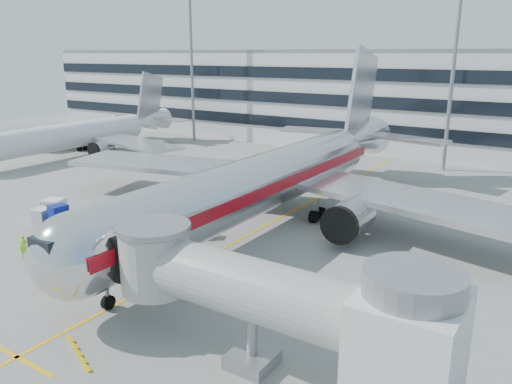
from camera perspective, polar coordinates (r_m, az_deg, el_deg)
The scene contains 15 objects.
ground at distance 37.53m, azimuth -7.16°, elevation -8.17°, with size 180.00×180.00×0.00m, color gray.
lead_in_line at distance 45.05m, azimuth 1.05°, elevation -3.91°, with size 0.25×70.00×0.01m, color #F8B60D.
stop_bar at distance 29.60m, azimuth -25.65°, elevation -16.65°, with size 6.00×0.25×0.01m, color #F8B60D.
main_jet at distance 45.24m, azimuth 2.23°, elevation 1.76°, with size 50.95×48.70×16.06m.
jet_bridge at distance 23.57m, azimuth 3.01°, elevation -12.72°, with size 17.80×4.50×7.00m.
terminal at distance 87.23m, azimuth 18.31°, elevation 10.06°, with size 150.00×24.25×15.60m.
light_mast_west at distance 89.05m, azimuth -7.39°, elevation 15.37°, with size 2.40×1.20×25.45m.
light_mast_centre at distance 69.55m, azimuth 21.77°, elevation 14.40°, with size 2.40×1.20×25.45m.
second_jet at distance 81.04m, azimuth -19.32°, elevation 6.30°, with size 38.21×36.52×12.04m.
belt_loader at distance 43.02m, azimuth -8.96°, elevation -4.11°, with size 5.05×3.57×2.40m.
baggage_tug at distance 47.42m, azimuth -21.33°, elevation -2.87°, with size 2.89×1.99×2.07m.
cargo_container_left at distance 49.10m, azimuth -23.18°, elevation -2.60°, with size 1.62×1.62×1.55m.
cargo_container_right at distance 50.59m, azimuth -22.07°, elevation -1.78°, with size 2.30×2.30×1.85m.
cargo_container_front at distance 45.31m, azimuth -19.90°, elevation -3.79°, with size 1.73×1.73×1.46m.
ramp_worker at distance 41.98m, azimuth -25.00°, elevation -5.68°, with size 0.63×0.41×1.73m, color #85ED18.
Camera 1 is at (22.47, -26.02, 15.05)m, focal length 35.00 mm.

